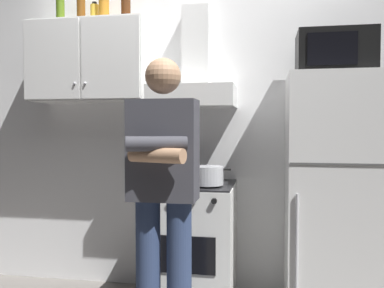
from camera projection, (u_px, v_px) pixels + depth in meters
back_wall_tiled at (206, 115)px, 3.21m from camera, size 4.80×0.10×2.70m
upper_cabinet at (90, 62)px, 3.13m from camera, size 0.90×0.37×0.60m
stove_oven at (191, 244)px, 2.92m from camera, size 0.60×0.62×0.87m
range_hood at (194, 80)px, 2.99m from camera, size 0.60×0.44×0.75m
refrigerator at (333, 196)px, 2.73m from camera, size 0.60×0.62×1.60m
microwave at (334, 53)px, 2.71m from camera, size 0.48×0.37×0.28m
person_standing at (163, 191)px, 2.31m from camera, size 0.38×0.33×1.64m
cooking_pot at (207, 175)px, 2.75m from camera, size 0.32×0.22×0.12m
bottle_liquor_amber at (104, 4)px, 3.09m from camera, size 0.08×0.08×0.26m
bottle_rum_dark at (126, 2)px, 3.08m from camera, size 0.07×0.07×0.29m
bottle_spice_jar at (95, 13)px, 3.14m from camera, size 0.06×0.06×0.15m
bottle_olive_oil at (60, 6)px, 3.13m from camera, size 0.06×0.06×0.26m
bottle_beer_brown at (81, 7)px, 3.16m from camera, size 0.07×0.07×0.26m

